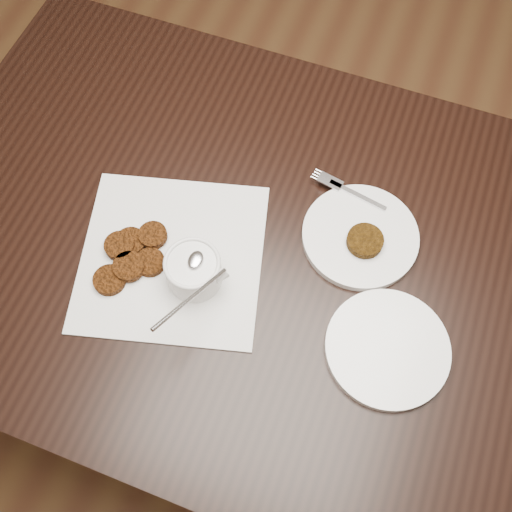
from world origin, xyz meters
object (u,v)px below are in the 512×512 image
(napkin, at_px, (172,257))
(plate_with_patty, at_px, (361,234))
(sauce_ramekin, at_px, (192,262))
(table, at_px, (270,318))
(plate_empty, at_px, (387,348))

(napkin, height_order, plate_with_patty, plate_with_patty)
(sauce_ramekin, height_order, plate_with_patty, sauce_ramekin)
(table, height_order, plate_empty, plate_empty)
(table, distance_m, napkin, 0.42)
(napkin, xyz_separation_m, plate_with_patty, (0.32, 0.16, 0.01))
(napkin, distance_m, plate_with_patty, 0.35)
(table, relative_size, plate_with_patty, 6.61)
(plate_with_patty, relative_size, plate_empty, 1.02)
(sauce_ramekin, bearing_deg, napkin, 157.27)
(plate_with_patty, bearing_deg, plate_empty, -61.47)
(napkin, distance_m, plate_empty, 0.42)
(table, relative_size, plate_empty, 6.72)
(table, relative_size, sauce_ramekin, 10.58)
(table, bearing_deg, napkin, -155.51)
(napkin, xyz_separation_m, sauce_ramekin, (0.06, -0.02, 0.07))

